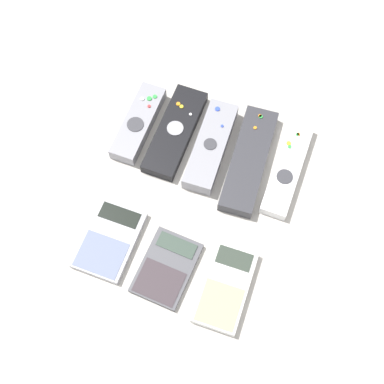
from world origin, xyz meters
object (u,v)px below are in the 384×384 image
(calculator_2, at_px, (225,287))
(calculator_0, at_px, (109,240))
(calculator_1, at_px, (167,268))
(remote_4, at_px, (287,169))
(remote_0, at_px, (138,123))
(remote_2, at_px, (211,146))
(remote_3, at_px, (249,160))
(remote_1, at_px, (175,132))

(calculator_2, bearing_deg, calculator_0, 176.02)
(calculator_0, distance_m, calculator_1, 0.11)
(remote_4, distance_m, calculator_2, 0.24)
(calculator_1, relative_size, calculator_2, 0.87)
(remote_0, distance_m, remote_2, 0.14)
(remote_2, relative_size, calculator_1, 1.45)
(calculator_1, bearing_deg, remote_3, 77.35)
(calculator_1, bearing_deg, calculator_0, 177.04)
(remote_3, bearing_deg, calculator_2, -85.19)
(remote_1, distance_m, calculator_1, 0.25)
(calculator_0, height_order, calculator_2, calculator_2)
(remote_3, height_order, calculator_2, remote_3)
(remote_0, bearing_deg, remote_4, 0.98)
(remote_1, bearing_deg, remote_0, -173.76)
(remote_4, bearing_deg, remote_0, -178.67)
(calculator_2, bearing_deg, remote_4, 80.35)
(remote_2, xyz_separation_m, calculator_1, (0.01, -0.23, -0.01))
(calculator_2, bearing_deg, remote_3, 97.01)
(remote_2, xyz_separation_m, remote_4, (0.14, 0.01, -0.00))
(remote_2, bearing_deg, calculator_0, -117.06)
(remote_0, relative_size, calculator_1, 1.29)
(remote_3, distance_m, calculator_0, 0.28)
(remote_0, height_order, remote_3, same)
(remote_1, relative_size, calculator_0, 1.43)
(remote_1, distance_m, remote_4, 0.21)
(remote_0, relative_size, remote_3, 0.76)
(remote_1, relative_size, calculator_2, 1.32)
(calculator_0, bearing_deg, calculator_1, -5.88)
(remote_4, distance_m, calculator_1, 0.27)
(remote_2, bearing_deg, remote_4, 0.13)
(remote_3, bearing_deg, remote_2, 174.49)
(remote_1, xyz_separation_m, calculator_1, (0.08, -0.24, -0.00))
(remote_0, relative_size, calculator_2, 1.13)
(remote_2, distance_m, remote_4, 0.14)
(calculator_0, bearing_deg, calculator_2, -2.16)
(remote_4, bearing_deg, remote_3, -172.53)
(remote_4, relative_size, calculator_1, 1.52)
(remote_1, bearing_deg, remote_4, -0.09)
(remote_0, xyz_separation_m, calculator_0, (0.04, -0.22, -0.01))
(remote_2, distance_m, remote_3, 0.07)
(calculator_0, height_order, calculator_1, calculator_0)
(remote_4, xyz_separation_m, calculator_2, (-0.03, -0.23, -0.00))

